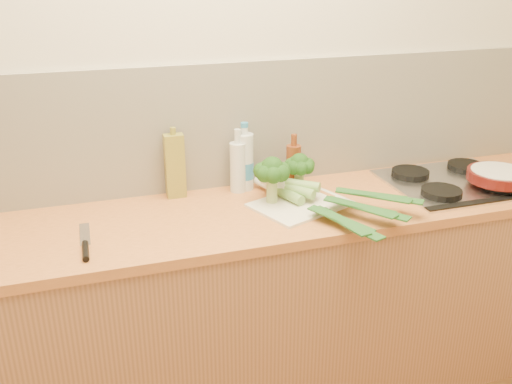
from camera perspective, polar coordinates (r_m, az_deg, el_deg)
room_shell at (r=2.43m, az=-4.14°, el=6.44°), size 3.50×3.50×3.50m
counter at (r=2.48m, az=-2.03°, el=-11.56°), size 3.20×0.62×0.90m
gas_hob at (r=2.69m, az=19.26°, el=1.03°), size 0.58×0.50×0.04m
chopping_board at (r=2.33m, az=4.45°, el=-1.22°), size 0.44×0.39×0.01m
broccoli_left at (r=2.28m, az=1.62°, el=2.04°), size 0.15×0.15×0.19m
broccoli_right at (r=2.39m, az=4.38°, el=2.61°), size 0.13×0.13×0.17m
leek_front at (r=2.30m, az=4.31°, el=-0.78°), size 0.27×0.69×0.04m
leek_mid at (r=2.30m, az=6.21°, el=-0.39°), size 0.41×0.54×0.04m
leek_back at (r=2.33m, az=6.53°, el=0.43°), size 0.54×0.47×0.04m
chefs_knife at (r=2.07m, az=-16.70°, el=-5.26°), size 0.04×0.31×0.02m
skillet at (r=2.69m, az=23.19°, el=1.55°), size 0.39×0.27×0.05m
oil_tin at (r=2.39m, az=-8.11°, el=2.63°), size 0.08×0.05×0.30m
glass_bottle at (r=2.43m, az=-1.82°, el=2.62°), size 0.07×0.07×0.28m
amber_bottle at (r=2.49m, az=3.75°, el=2.69°), size 0.06×0.06×0.24m
water_bottle at (r=2.45m, az=-1.13°, el=2.89°), size 0.08×0.08×0.28m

